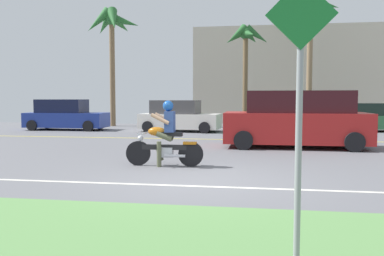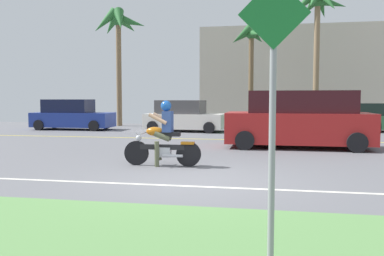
{
  "view_description": "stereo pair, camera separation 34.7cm",
  "coord_description": "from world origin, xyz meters",
  "px_view_note": "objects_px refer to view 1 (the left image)",
  "views": [
    {
      "loc": [
        1.15,
        -8.29,
        1.72
      ],
      "look_at": [
        -0.73,
        3.62,
        0.83
      ],
      "focal_mm": 38.04,
      "sensor_mm": 36.0,
      "label": 1
    },
    {
      "loc": [
        1.5,
        -8.23,
        1.72
      ],
      "look_at": [
        -0.73,
        3.62,
        0.83
      ],
      "focal_mm": 38.04,
      "sensor_mm": 36.0,
      "label": 2
    }
  ],
  "objects_px": {
    "parked_car_3": "(369,118)",
    "palm_tree_2": "(311,12)",
    "motorcyclist": "(165,138)",
    "parked_car_0": "(65,116)",
    "street_sign": "(299,103)",
    "parked_car_1": "(179,117)",
    "palm_tree_0": "(112,29)",
    "parked_car_2": "(278,119)",
    "palm_tree_1": "(246,43)",
    "suv_nearby": "(297,120)"
  },
  "relations": [
    {
      "from": "parked_car_2",
      "to": "palm_tree_1",
      "type": "xyz_separation_m",
      "value": [
        -1.66,
        2.95,
        4.07
      ]
    },
    {
      "from": "parked_car_2",
      "to": "palm_tree_2",
      "type": "bearing_deg",
      "value": 66.56
    },
    {
      "from": "palm_tree_2",
      "to": "street_sign",
      "type": "bearing_deg",
      "value": -97.26
    },
    {
      "from": "suv_nearby",
      "to": "palm_tree_0",
      "type": "relative_size",
      "value": 0.71
    },
    {
      "from": "motorcyclist",
      "to": "suv_nearby",
      "type": "bearing_deg",
      "value": 51.12
    },
    {
      "from": "palm_tree_0",
      "to": "palm_tree_1",
      "type": "relative_size",
      "value": 1.25
    },
    {
      "from": "parked_car_0",
      "to": "parked_car_2",
      "type": "relative_size",
      "value": 1.03
    },
    {
      "from": "parked_car_2",
      "to": "palm_tree_2",
      "type": "height_order",
      "value": "palm_tree_2"
    },
    {
      "from": "suv_nearby",
      "to": "parked_car_1",
      "type": "height_order",
      "value": "suv_nearby"
    },
    {
      "from": "motorcyclist",
      "to": "palm_tree_2",
      "type": "height_order",
      "value": "palm_tree_2"
    },
    {
      "from": "motorcyclist",
      "to": "parked_car_0",
      "type": "xyz_separation_m",
      "value": [
        -7.93,
        10.63,
        0.06
      ]
    },
    {
      "from": "suv_nearby",
      "to": "street_sign",
      "type": "distance_m",
      "value": 10.83
    },
    {
      "from": "suv_nearby",
      "to": "parked_car_0",
      "type": "distance_m",
      "value": 13.09
    },
    {
      "from": "parked_car_1",
      "to": "palm_tree_2",
      "type": "relative_size",
      "value": 0.53
    },
    {
      "from": "motorcyclist",
      "to": "parked_car_2",
      "type": "distance_m",
      "value": 10.5
    },
    {
      "from": "motorcyclist",
      "to": "palm_tree_1",
      "type": "xyz_separation_m",
      "value": [
        1.65,
        12.91,
        4.07
      ]
    },
    {
      "from": "parked_car_1",
      "to": "street_sign",
      "type": "bearing_deg",
      "value": -75.63
    },
    {
      "from": "parked_car_0",
      "to": "parked_car_1",
      "type": "distance_m",
      "value": 6.25
    },
    {
      "from": "parked_car_3",
      "to": "parked_car_0",
      "type": "bearing_deg",
      "value": -174.37
    },
    {
      "from": "parked_car_0",
      "to": "palm_tree_0",
      "type": "xyz_separation_m",
      "value": [
        1.48,
        3.41,
        5.17
      ]
    },
    {
      "from": "parked_car_1",
      "to": "street_sign",
      "type": "distance_m",
      "value": 17.45
    },
    {
      "from": "palm_tree_1",
      "to": "parked_car_0",
      "type": "bearing_deg",
      "value": -166.63
    },
    {
      "from": "parked_car_0",
      "to": "parked_car_2",
      "type": "distance_m",
      "value": 11.26
    },
    {
      "from": "palm_tree_2",
      "to": "street_sign",
      "type": "relative_size",
      "value": 2.87
    },
    {
      "from": "parked_car_0",
      "to": "palm_tree_1",
      "type": "relative_size",
      "value": 0.75
    },
    {
      "from": "palm_tree_0",
      "to": "palm_tree_1",
      "type": "bearing_deg",
      "value": -7.98
    },
    {
      "from": "palm_tree_1",
      "to": "palm_tree_2",
      "type": "height_order",
      "value": "palm_tree_2"
    },
    {
      "from": "parked_car_0",
      "to": "motorcyclist",
      "type": "bearing_deg",
      "value": -53.28
    },
    {
      "from": "parked_car_3",
      "to": "palm_tree_1",
      "type": "height_order",
      "value": "palm_tree_1"
    },
    {
      "from": "palm_tree_2",
      "to": "palm_tree_1",
      "type": "bearing_deg",
      "value": -156.16
    },
    {
      "from": "parked_car_3",
      "to": "street_sign",
      "type": "bearing_deg",
      "value": -106.29
    },
    {
      "from": "parked_car_1",
      "to": "palm_tree_1",
      "type": "height_order",
      "value": "palm_tree_1"
    },
    {
      "from": "motorcyclist",
      "to": "parked_car_3",
      "type": "bearing_deg",
      "value": 56.64
    },
    {
      "from": "parked_car_1",
      "to": "parked_car_2",
      "type": "distance_m",
      "value": 5.04
    },
    {
      "from": "parked_car_3",
      "to": "palm_tree_2",
      "type": "relative_size",
      "value": 0.51
    },
    {
      "from": "parked_car_0",
      "to": "palm_tree_2",
      "type": "bearing_deg",
      "value": 16.38
    },
    {
      "from": "parked_car_1",
      "to": "palm_tree_0",
      "type": "relative_size",
      "value": 0.58
    },
    {
      "from": "parked_car_3",
      "to": "palm_tree_0",
      "type": "xyz_separation_m",
      "value": [
        -14.48,
        1.84,
        5.25
      ]
    },
    {
      "from": "suv_nearby",
      "to": "palm_tree_0",
      "type": "xyz_separation_m",
      "value": [
        -10.1,
        9.51,
        4.98
      ]
    },
    {
      "from": "parked_car_1",
      "to": "parked_car_2",
      "type": "relative_size",
      "value": 1.0
    },
    {
      "from": "parked_car_1",
      "to": "palm_tree_1",
      "type": "relative_size",
      "value": 0.73
    },
    {
      "from": "parked_car_0",
      "to": "street_sign",
      "type": "relative_size",
      "value": 1.57
    },
    {
      "from": "parked_car_0",
      "to": "palm_tree_1",
      "type": "xyz_separation_m",
      "value": [
        9.58,
        2.28,
        4.01
      ]
    },
    {
      "from": "suv_nearby",
      "to": "parked_car_1",
      "type": "xyz_separation_m",
      "value": [
        -5.33,
        6.13,
        -0.21
      ]
    },
    {
      "from": "parked_car_3",
      "to": "palm_tree_0",
      "type": "height_order",
      "value": "palm_tree_0"
    },
    {
      "from": "parked_car_3",
      "to": "palm_tree_0",
      "type": "bearing_deg",
      "value": 172.76
    },
    {
      "from": "parked_car_2",
      "to": "palm_tree_2",
      "type": "xyz_separation_m",
      "value": [
        1.98,
        4.56,
        5.91
      ]
    },
    {
      "from": "suv_nearby",
      "to": "parked_car_1",
      "type": "relative_size",
      "value": 1.21
    },
    {
      "from": "parked_car_1",
      "to": "suv_nearby",
      "type": "bearing_deg",
      "value": -48.96
    },
    {
      "from": "parked_car_1",
      "to": "palm_tree_2",
      "type": "bearing_deg",
      "value": 28.97
    }
  ]
}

